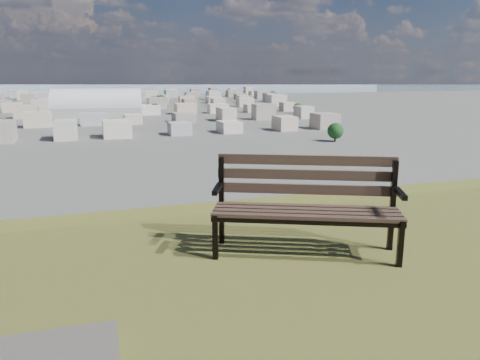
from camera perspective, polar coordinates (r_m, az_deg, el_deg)
name	(u,v)px	position (r m, az deg, el deg)	size (l,w,h in m)	color
park_bench	(306,200)	(4.55, 8.06, -2.41)	(1.83, 1.23, 0.92)	#49382A
arena	(98,108)	(301.08, -16.94, 8.40)	(54.85, 28.68, 22.14)	#B3B4AF
city_blocks	(87,102)	(396.57, -18.10, 9.06)	(395.00, 361.00, 7.00)	silver
city_trees	(45,107)	(322.06, -22.71, 8.16)	(406.52, 387.20, 9.98)	#302318
bay_water	(84,87)	(901.83, -18.44, 10.70)	(2400.00, 700.00, 0.12)	#8EA7B5
far_hills	(59,72)	(1405.57, -21.15, 12.15)	(2050.00, 340.00, 60.00)	#8997AA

